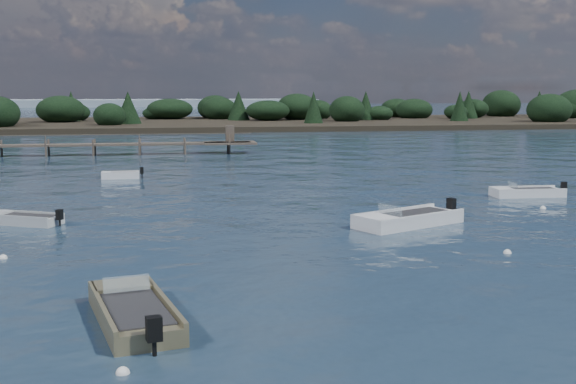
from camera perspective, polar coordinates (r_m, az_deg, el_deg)
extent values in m
plane|color=#182939|center=(82.72, -8.12, 3.75)|extent=(400.00, 400.00, 0.00)
cube|color=#6D6548|center=(20.45, -12.07, -9.74)|extent=(2.85, 5.23, 0.75)
cube|color=#6D6548|center=(22.10, -12.97, -7.20)|extent=(1.86, 1.51, 0.15)
cube|color=#242426|center=(19.97, -11.90, -9.10)|extent=(2.15, 3.60, 0.13)
cube|color=#6D6548|center=(20.20, -14.51, -8.73)|extent=(1.19, 4.86, 0.15)
cube|color=#6D6548|center=(20.47, -9.74, -8.36)|extent=(1.19, 4.86, 0.15)
cube|color=black|center=(17.74, -10.55, -10.57)|extent=(0.42, 0.37, 0.59)
cylinder|color=black|center=(17.91, -10.50, -12.13)|extent=(0.13, 0.13, 0.59)
cube|color=silver|center=(21.28, -12.65, -7.08)|extent=(1.32, 0.45, 0.45)
cube|color=silver|center=(52.27, -13.09, 1.14)|extent=(2.62, 1.09, 0.61)
cube|color=silver|center=(52.28, -14.18, 1.49)|extent=(0.64, 0.95, 0.12)
cube|color=#242426|center=(52.23, -12.87, 1.46)|extent=(1.78, 0.87, 0.10)
cube|color=silver|center=(51.77, -13.12, 1.47)|extent=(2.60, 0.16, 0.12)
cube|color=silver|center=(52.69, -13.08, 1.58)|extent=(2.60, 0.16, 0.12)
cube|color=black|center=(52.18, -11.47, 1.68)|extent=(0.25, 0.30, 0.48)
cylinder|color=black|center=(52.23, -11.46, 1.23)|extent=(0.09, 0.09, 0.48)
cube|color=silver|center=(34.10, 9.48, -2.42)|extent=(5.72, 4.19, 0.79)
cube|color=silver|center=(32.61, 6.97, -2.03)|extent=(1.96, 2.20, 0.16)
cube|color=#242426|center=(34.34, 10.00, -1.73)|extent=(4.00, 3.07, 0.13)
cube|color=silver|center=(33.38, 10.65, -1.88)|extent=(4.89, 2.50, 0.16)
cube|color=silver|center=(34.68, 8.39, -1.45)|extent=(4.89, 2.50, 0.16)
cube|color=black|center=(36.13, 12.78, -0.96)|extent=(0.45, 0.48, 0.62)
cylinder|color=black|center=(36.22, 12.75, -1.80)|extent=(0.15, 0.15, 0.62)
cube|color=silver|center=(33.15, 8.07, -1.41)|extent=(0.80, 1.38, 0.47)
cube|color=silver|center=(44.84, 18.37, -0.21)|extent=(4.20, 1.74, 0.64)
cube|color=silver|center=(44.13, 16.55, 0.23)|extent=(1.05, 1.45, 0.13)
cube|color=#242426|center=(44.95, 18.77, 0.18)|extent=(2.87, 1.37, 0.11)
cube|color=silver|center=(44.14, 18.80, 0.14)|extent=(4.14, 0.29, 0.13)
cube|color=silver|center=(45.44, 18.00, 0.39)|extent=(4.14, 0.29, 0.13)
cube|color=black|center=(45.81, 20.97, 0.45)|extent=(0.27, 0.32, 0.51)
cylinder|color=black|center=(45.86, 20.94, -0.10)|extent=(0.10, 0.10, 0.51)
cube|color=silver|center=(44.38, 17.35, 0.53)|extent=(0.19, 1.13, 0.39)
cube|color=#A6ABAD|center=(36.21, -20.19, -2.24)|extent=(3.86, 2.84, 0.60)
cube|color=#242426|center=(35.99, -19.85, -1.83)|extent=(2.70, 2.08, 0.10)
cube|color=#A6ABAD|center=(35.65, -20.83, -1.85)|extent=(3.29, 1.70, 0.12)
cube|color=#A6ABAD|center=(36.65, -19.63, -1.53)|extent=(3.29, 1.70, 0.12)
cube|color=black|center=(34.98, -17.60, -1.71)|extent=(0.35, 0.37, 0.47)
cylinder|color=black|center=(35.05, -17.58, -2.38)|extent=(0.12, 0.12, 0.47)
sphere|color=white|center=(17.09, -12.92, -13.81)|extent=(0.32, 0.32, 0.32)
sphere|color=white|center=(29.28, 16.94, -4.66)|extent=(0.32, 0.32, 0.32)
sphere|color=white|center=(29.22, -21.59, -4.91)|extent=(0.32, 0.32, 0.32)
sphere|color=white|center=(40.53, 19.50, -1.26)|extent=(0.32, 0.32, 0.32)
cube|color=brown|center=(70.92, -4.61, 3.88)|extent=(5.00, 3.20, 0.18)
cube|color=brown|center=(70.86, -4.62, 4.61)|extent=(0.80, 0.80, 1.60)
cylinder|color=brown|center=(73.13, -21.69, 2.99)|extent=(0.20, 0.20, 2.20)
cylinder|color=brown|center=(70.68, -18.58, 2.98)|extent=(0.20, 0.20, 2.20)
cylinder|color=brown|center=(72.37, -18.38, 3.10)|extent=(0.20, 0.20, 2.20)
cylinder|color=brown|center=(70.15, -15.13, 3.09)|extent=(0.20, 0.20, 2.20)
cylinder|color=brown|center=(71.85, -15.01, 3.21)|extent=(0.20, 0.20, 2.20)
cylinder|color=brown|center=(69.88, -11.64, 3.18)|extent=(0.20, 0.20, 2.20)
cylinder|color=brown|center=(71.58, -11.60, 3.30)|extent=(0.20, 0.20, 2.20)
cylinder|color=brown|center=(69.86, -8.14, 3.27)|extent=(0.20, 0.20, 2.20)
cylinder|color=brown|center=(71.57, -8.18, 3.38)|extent=(0.20, 0.20, 2.20)
cylinder|color=brown|center=(70.11, -4.65, 3.34)|extent=(0.20, 0.20, 2.20)
cylinder|color=brown|center=(71.81, -4.77, 3.46)|extent=(0.20, 0.20, 2.20)
cube|color=black|center=(125.61, 2.85, 5.33)|extent=(190.00, 40.00, 1.60)
ellipsoid|color=black|center=(125.50, 2.86, 6.61)|extent=(180.50, 36.00, 4.40)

